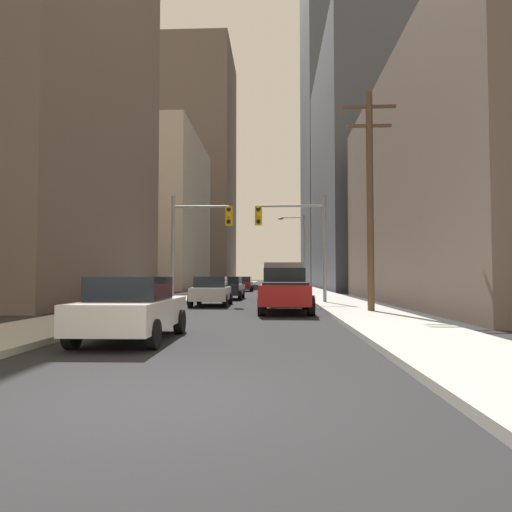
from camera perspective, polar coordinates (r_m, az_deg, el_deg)
ground_plane at (r=5.98m, az=-12.69°, el=-17.28°), size 400.00×400.00×0.00m
sidewalk_left at (r=55.99m, az=-4.33°, el=-4.03°), size 2.97×160.00×0.15m
sidewalk_right at (r=55.72m, az=6.09°, el=-4.03°), size 2.97×160.00×0.15m
pickup_truck_red at (r=19.90m, az=3.60°, el=-4.25°), size 2.20×5.45×1.90m
cargo_van_grey at (r=26.54m, az=3.24°, el=-3.06°), size 2.16×5.23×2.26m
sedan_white at (r=11.47m, az=-15.05°, el=-6.23°), size 1.95×4.22×1.52m
sedan_silver at (r=24.38m, az=-5.53°, el=-4.31°), size 1.95×4.26×1.52m
sedan_black at (r=31.12m, az=-3.39°, el=-3.93°), size 1.95×4.25×1.52m
sedan_maroon at (r=48.04m, az=-1.57°, el=-3.45°), size 1.95×4.24×1.52m
traffic_signal_near_left at (r=25.73m, az=-7.10°, el=3.04°), size 3.39×0.44×6.00m
traffic_signal_near_right at (r=25.40m, az=4.72°, el=3.16°), size 3.89×0.44×6.00m
utility_pole_right at (r=19.59m, az=13.87°, el=7.24°), size 2.20×0.28×9.12m
street_lamp_right at (r=45.32m, az=5.38°, el=1.31°), size 2.62×0.32×7.50m
building_left_mid_office at (r=59.74m, az=-14.56°, el=5.11°), size 15.75×19.74×18.81m
building_left_far_tower at (r=103.12m, az=-9.59°, el=10.66°), size 23.51×20.89×50.06m
building_right_mid_block at (r=59.35m, az=16.48°, el=10.01°), size 17.58×28.16×28.65m
building_right_far_highrise at (r=98.94m, az=11.12°, el=17.85°), size 16.99×29.45×71.86m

